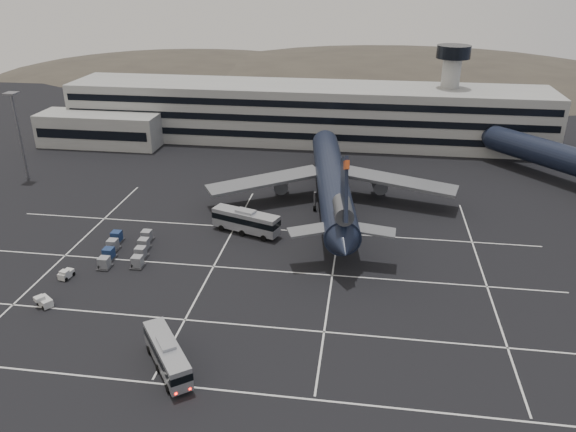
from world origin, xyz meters
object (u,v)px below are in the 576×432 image
object	(u,v)px
bus_near	(167,354)
bus_far	(246,220)
uld_cluster	(127,249)
tug_a	(66,274)
trijet_main	(332,181)

from	to	relation	value
bus_near	bus_far	xyz separation A→B (m)	(1.34, 35.48, 0.25)
bus_far	uld_cluster	distance (m)	19.85
bus_far	uld_cluster	xyz separation A→B (m)	(-17.05, -10.07, -1.43)
bus_far	tug_a	distance (m)	29.41
bus_near	tug_a	bearing A→B (deg)	105.31
tug_a	uld_cluster	xyz separation A→B (m)	(5.80, 8.38, 0.24)
trijet_main	bus_near	xyz separation A→B (m)	(-14.86, -48.31, -3.19)
tug_a	bus_near	bearing A→B (deg)	-27.73
trijet_main	tug_a	bearing A→B (deg)	-147.24
bus_far	uld_cluster	size ratio (longest dim) A/B	1.01
trijet_main	uld_cluster	xyz separation A→B (m)	(-30.57, -22.90, -4.37)
bus_near	tug_a	distance (m)	27.47
bus_far	tug_a	xyz separation A→B (m)	(-22.84, -18.45, -1.67)
bus_near	trijet_main	bearing A→B (deg)	36.59
bus_near	uld_cluster	world-z (taller)	bus_near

